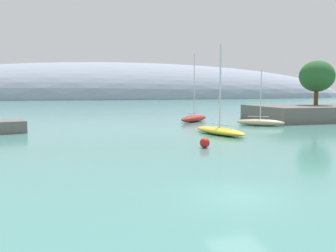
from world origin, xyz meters
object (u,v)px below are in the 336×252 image
at_px(sailboat_yellow_outer_mooring, 220,130).
at_px(mooring_buoy_red, 205,143).
at_px(tree_clump_shore, 317,76).
at_px(sailboat_sand_near_shore, 260,122).
at_px(sailboat_red_mid_mooring, 194,118).

height_order(sailboat_yellow_outer_mooring, mooring_buoy_red, sailboat_yellow_outer_mooring).
xyz_separation_m(tree_clump_shore, sailboat_yellow_outer_mooring, (-24.51, -15.43, -6.82)).
relative_size(tree_clump_shore, mooring_buoy_red, 8.66).
height_order(sailboat_sand_near_shore, sailboat_red_mid_mooring, sailboat_red_mid_mooring).
xyz_separation_m(sailboat_red_mid_mooring, sailboat_yellow_outer_mooring, (-2.66, -16.15, -0.09)).
height_order(tree_clump_shore, sailboat_sand_near_shore, tree_clump_shore).
height_order(sailboat_sand_near_shore, mooring_buoy_red, sailboat_sand_near_shore).
bearing_deg(tree_clump_shore, sailboat_red_mid_mooring, 178.09).
bearing_deg(mooring_buoy_red, tree_clump_shore, 38.85).
distance_m(tree_clump_shore, mooring_buoy_red, 38.57).
bearing_deg(sailboat_sand_near_shore, sailboat_red_mid_mooring, 165.12).
height_order(sailboat_red_mid_mooring, mooring_buoy_red, sailboat_red_mid_mooring).
bearing_deg(sailboat_yellow_outer_mooring, mooring_buoy_red, 134.84).
bearing_deg(tree_clump_shore, sailboat_yellow_outer_mooring, -147.82).
bearing_deg(mooring_buoy_red, sailboat_red_mid_mooring, 72.58).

